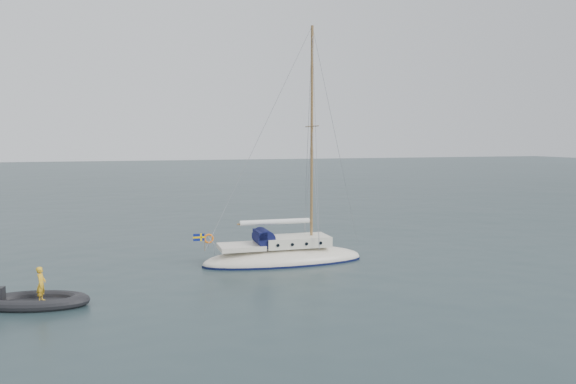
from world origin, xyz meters
name	(u,v)px	position (x,y,z in m)	size (l,w,h in m)	color
ground	(300,254)	(0.00, 0.00, 0.00)	(300.00, 300.00, 0.00)	black
sailboat	(284,244)	(-1.56, -1.82, 1.02)	(9.50, 2.85, 13.53)	white
dinghy	(257,249)	(-2.23, 1.51, 0.17)	(2.75, 1.24, 0.39)	#48484D
rib	(36,300)	(-13.66, -6.48, 0.26)	(4.30, 1.96, 1.67)	black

